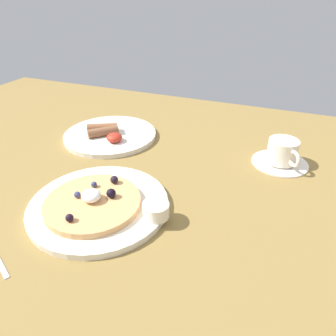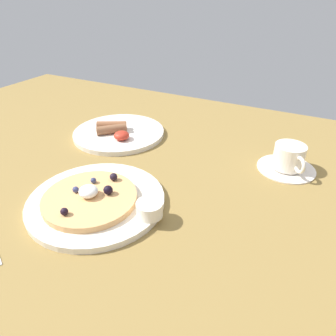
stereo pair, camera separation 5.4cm
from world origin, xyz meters
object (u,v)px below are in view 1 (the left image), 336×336
object	(u,v)px
pancake_plate	(99,205)
breakfast_plate	(110,135)
syrup_ramekin	(156,210)
coffee_saucer	(280,162)
coffee_cup	(283,151)

from	to	relation	value
pancake_plate	breakfast_plate	xyz separation A→B (cm)	(-14.98, 29.29, 0.01)
syrup_ramekin	breakfast_plate	world-z (taller)	syrup_ramekin
coffee_saucer	coffee_cup	size ratio (longest dim) A/B	1.50
pancake_plate	breakfast_plate	distance (cm)	32.90
coffee_cup	pancake_plate	bearing A→B (deg)	-135.77
pancake_plate	breakfast_plate	size ratio (longest dim) A/B	1.05
pancake_plate	breakfast_plate	world-z (taller)	same
syrup_ramekin	pancake_plate	bearing A→B (deg)	-178.10
coffee_cup	coffee_saucer	bearing A→B (deg)	126.97
syrup_ramekin	breakfast_plate	distance (cm)	39.84
syrup_ramekin	breakfast_plate	bearing A→B (deg)	133.46
pancake_plate	syrup_ramekin	xyz separation A→B (cm)	(12.38, 0.41, 2.14)
pancake_plate	coffee_cup	bearing A→B (deg)	44.23
syrup_ramekin	coffee_saucer	world-z (taller)	syrup_ramekin
syrup_ramekin	coffee_cup	bearing A→B (deg)	57.16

